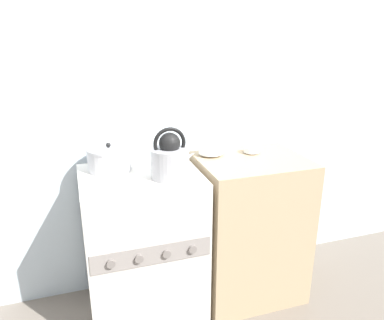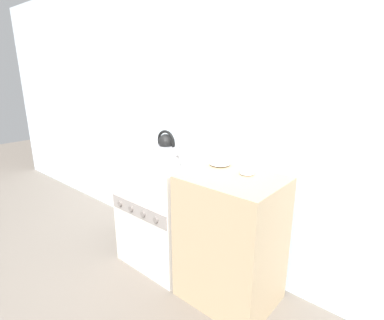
{
  "view_description": "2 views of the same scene",
  "coord_description": "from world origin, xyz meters",
  "px_view_note": "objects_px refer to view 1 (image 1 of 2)",
  "views": [
    {
      "loc": [
        -0.32,
        -1.65,
        1.67
      ],
      "look_at": [
        0.3,
        0.26,
        0.97
      ],
      "focal_mm": 35.0,
      "sensor_mm": 36.0,
      "label": 1
    },
    {
      "loc": [
        1.7,
        -1.32,
        1.61
      ],
      "look_at": [
        0.29,
        0.3,
        0.97
      ],
      "focal_mm": 28.0,
      "sensor_mm": 36.0,
      "label": 2
    }
  ],
  "objects_px": {
    "stove": "(143,246)",
    "enamel_bowl": "(211,149)",
    "cooking_pot": "(109,159)",
    "small_ceramic_bowl": "(252,150)",
    "kettle": "(170,159)"
  },
  "relations": [
    {
      "from": "stove",
      "to": "enamel_bowl",
      "type": "relative_size",
      "value": 6.08
    },
    {
      "from": "cooking_pot",
      "to": "small_ceramic_bowl",
      "type": "xyz_separation_m",
      "value": [
        0.88,
        -0.03,
        -0.02
      ]
    },
    {
      "from": "kettle",
      "to": "cooking_pot",
      "type": "height_order",
      "value": "kettle"
    },
    {
      "from": "stove",
      "to": "enamel_bowl",
      "type": "bearing_deg",
      "value": 16.21
    },
    {
      "from": "stove",
      "to": "small_ceramic_bowl",
      "type": "height_order",
      "value": "small_ceramic_bowl"
    },
    {
      "from": "enamel_bowl",
      "to": "small_ceramic_bowl",
      "type": "relative_size",
      "value": 1.57
    },
    {
      "from": "cooking_pot",
      "to": "small_ceramic_bowl",
      "type": "distance_m",
      "value": 0.88
    },
    {
      "from": "kettle",
      "to": "enamel_bowl",
      "type": "bearing_deg",
      "value": 36.26
    },
    {
      "from": "stove",
      "to": "cooking_pot",
      "type": "bearing_deg",
      "value": 140.78
    },
    {
      "from": "kettle",
      "to": "small_ceramic_bowl",
      "type": "bearing_deg",
      "value": 18.11
    },
    {
      "from": "small_ceramic_bowl",
      "to": "kettle",
      "type": "bearing_deg",
      "value": -161.89
    },
    {
      "from": "stove",
      "to": "small_ceramic_bowl",
      "type": "distance_m",
      "value": 0.89
    },
    {
      "from": "kettle",
      "to": "enamel_bowl",
      "type": "xyz_separation_m",
      "value": [
        0.32,
        0.23,
        -0.05
      ]
    },
    {
      "from": "kettle",
      "to": "cooking_pot",
      "type": "distance_m",
      "value": 0.37
    },
    {
      "from": "cooking_pot",
      "to": "enamel_bowl",
      "type": "bearing_deg",
      "value": 1.43
    }
  ]
}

